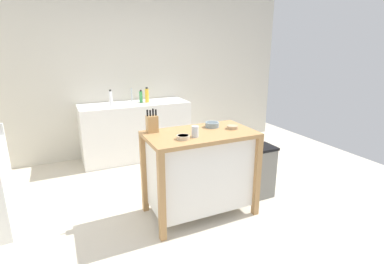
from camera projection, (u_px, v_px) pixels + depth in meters
ground_plane at (200, 213)px, 3.25m from camera, size 6.31×6.31×0.00m
wall_back at (139, 74)px, 4.88m from camera, size 5.31×0.10×2.60m
kitchen_island at (200, 169)px, 3.13m from camera, size 1.12×0.63×0.92m
knife_block at (152, 123)px, 3.00m from camera, size 0.11×0.09×0.24m
bowl_ceramic_small at (232, 127)px, 3.14m from camera, size 0.12×0.12×0.03m
bowl_ceramic_wide at (183, 137)px, 2.79m from camera, size 0.12×0.12×0.04m
bowl_stoneware_deep at (212, 125)px, 3.20m from camera, size 0.15×0.15×0.05m
drinking_cup at (195, 132)px, 2.85m from camera, size 0.07×0.07×0.11m
trash_bin at (258, 171)px, 3.54m from camera, size 0.36×0.28×0.63m
sink_counter at (136, 131)px, 4.74m from camera, size 1.68×0.60×0.89m
sink_faucet at (132, 95)px, 4.71m from camera, size 0.02×0.02×0.22m
bottle_spray_cleaner at (111, 98)px, 4.42m from camera, size 0.05×0.05×0.24m
bottle_dish_soap at (147, 95)px, 4.66m from camera, size 0.06×0.06×0.24m
bottle_hand_soap at (141, 97)px, 4.66m from camera, size 0.05×0.05×0.20m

